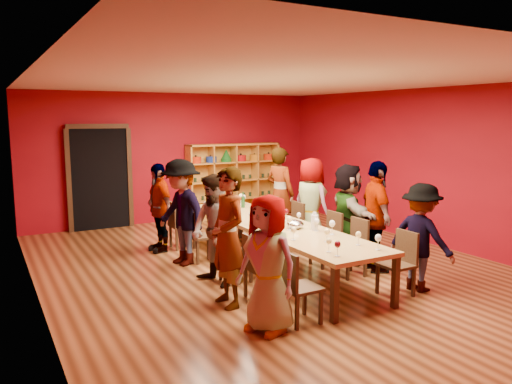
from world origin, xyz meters
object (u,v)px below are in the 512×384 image
(person_left_2, at_px, (215,230))
(chair_person_right_3, at_px, (293,224))
(tasting_table, at_px, (275,227))
(wine_bottle, at_px, (243,202))
(chair_person_left_2, at_px, (231,250))
(chair_person_right_1, at_px, (354,244))
(chair_person_right_4, at_px, (268,215))
(chair_person_left_1, at_px, (257,264))
(chair_person_right_0, at_px, (400,260))
(person_right_4, at_px, (280,193))
(person_left_4, at_px, (159,207))
(chair_person_left_3, at_px, (198,233))
(person_right_2, at_px, (348,213))
(person_left_0, at_px, (268,264))
(person_left_3, at_px, (181,212))
(person_right_1, at_px, (376,217))
(person_right_0, at_px, (421,237))
(person_right_3, at_px, (311,203))
(chair_person_left_0, at_px, (296,284))
(person_left_1, at_px, (228,237))
(shelving_unit, at_px, (233,177))
(spittoon_bowl, at_px, (295,224))
(chair_person_right_2, at_px, (329,236))

(person_left_2, height_order, chair_person_right_3, person_left_2)
(tasting_table, xyz_separation_m, wine_bottle, (0.23, 1.55, 0.16))
(chair_person_left_2, distance_m, chair_person_right_3, 2.12)
(chair_person_right_1, bearing_deg, chair_person_right_4, 90.00)
(person_left_2, bearing_deg, chair_person_left_1, 4.00)
(person_left_2, height_order, chair_person_right_0, person_left_2)
(chair_person_left_2, height_order, person_right_4, person_right_4)
(person_left_4, bearing_deg, chair_person_left_1, 3.17)
(chair_person_left_2, relative_size, chair_person_right_3, 1.00)
(chair_person_left_3, bearing_deg, person_right_4, 19.79)
(person_right_2, xyz_separation_m, wine_bottle, (-1.06, 1.77, 0.02))
(person_left_0, bearing_deg, person_left_3, 156.06)
(person_right_1, bearing_deg, chair_person_left_2, 96.77)
(person_right_0, height_order, person_right_3, person_right_3)
(chair_person_left_0, height_order, chair_person_left_3, same)
(person_left_3, relative_size, person_right_4, 0.96)
(person_left_2, xyz_separation_m, person_right_4, (2.34, 1.99, 0.11))
(person_right_0, bearing_deg, chair_person_right_4, -5.11)
(chair_person_right_0, bearing_deg, person_right_4, 85.66)
(person_right_4, bearing_deg, chair_person_right_0, 158.75)
(chair_person_left_1, distance_m, wine_bottle, 2.85)
(chair_person_right_1, xyz_separation_m, person_right_2, (0.38, 0.63, 0.34))
(person_left_3, relative_size, chair_person_right_3, 1.98)
(person_left_0, height_order, person_left_1, person_left_1)
(shelving_unit, xyz_separation_m, chair_person_left_0, (-2.31, -6.28, -0.49))
(person_left_3, xyz_separation_m, person_left_4, (-0.05, 0.99, -0.07))
(chair_person_right_1, relative_size, spittoon_bowl, 3.36)
(chair_person_left_2, relative_size, chair_person_right_0, 1.00)
(person_right_0, xyz_separation_m, person_right_4, (-0.10, 3.59, 0.16))
(chair_person_left_2, bearing_deg, person_right_3, 26.15)
(person_right_3, relative_size, chair_person_right_4, 1.90)
(person_right_4, bearing_deg, person_right_2, 166.18)
(spittoon_bowl, height_order, wine_bottle, wine_bottle)
(chair_person_right_3, relative_size, wine_bottle, 3.02)
(person_right_0, height_order, spittoon_bowl, person_right_0)
(chair_person_right_0, relative_size, chair_person_right_4, 1.00)
(chair_person_left_1, bearing_deg, chair_person_left_3, 90.00)
(person_right_1, bearing_deg, wine_bottle, 47.23)
(person_left_0, height_order, chair_person_left_3, person_left_0)
(shelving_unit, relative_size, chair_person_right_0, 2.70)
(person_right_1, xyz_separation_m, chair_person_right_4, (-0.44, 2.61, -0.39))
(person_left_0, height_order, spittoon_bowl, person_left_0)
(chair_person_right_4, bearing_deg, person_left_2, -136.17)
(chair_person_right_2, bearing_deg, chair_person_left_2, -179.95)
(chair_person_right_0, relative_size, person_right_3, 0.53)
(person_left_3, bearing_deg, person_right_1, 41.20)
(tasting_table, distance_m, wine_bottle, 1.57)
(chair_person_left_3, xyz_separation_m, chair_person_right_3, (1.82, -0.14, 0.00))
(chair_person_right_3, bearing_deg, chair_person_right_2, -90.00)
(person_left_0, bearing_deg, person_left_1, 160.72)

